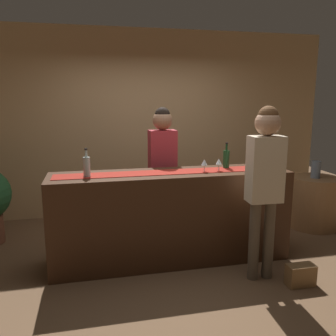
{
  "coord_description": "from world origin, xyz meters",
  "views": [
    {
      "loc": [
        -0.87,
        -3.74,
        1.86
      ],
      "look_at": [
        -0.04,
        0.0,
        1.09
      ],
      "focal_mm": 37.78,
      "sensor_mm": 36.0,
      "label": 1
    }
  ],
  "objects_px": {
    "handbag": "(301,275)",
    "bartender": "(163,160)",
    "customer_sipping": "(265,174)",
    "wine_glass_near_customer": "(204,163)",
    "wine_bottle_clear": "(87,166)",
    "vase_on_side_table": "(316,169)",
    "wine_glass_mid_counter": "(219,162)",
    "wine_bottle_green": "(226,159)",
    "round_side_table": "(314,202)"
  },
  "relations": [
    {
      "from": "handbag",
      "to": "bartender",
      "type": "bearing_deg",
      "value": 127.96
    },
    {
      "from": "wine_bottle_clear",
      "to": "bartender",
      "type": "xyz_separation_m",
      "value": [
        0.93,
        0.62,
        -0.07
      ]
    },
    {
      "from": "vase_on_side_table",
      "to": "handbag",
      "type": "bearing_deg",
      "value": -127.57
    },
    {
      "from": "wine_bottle_green",
      "to": "wine_glass_mid_counter",
      "type": "bearing_deg",
      "value": -134.45
    },
    {
      "from": "vase_on_side_table",
      "to": "wine_bottle_clear",
      "type": "bearing_deg",
      "value": -169.02
    },
    {
      "from": "handbag",
      "to": "wine_bottle_green",
      "type": "bearing_deg",
      "value": 115.65
    },
    {
      "from": "wine_glass_mid_counter",
      "to": "wine_bottle_clear",
      "type": "bearing_deg",
      "value": 179.11
    },
    {
      "from": "wine_bottle_green",
      "to": "vase_on_side_table",
      "type": "bearing_deg",
      "value": 17.31
    },
    {
      "from": "handbag",
      "to": "wine_glass_mid_counter",
      "type": "bearing_deg",
      "value": 127.15
    },
    {
      "from": "wine_bottle_clear",
      "to": "handbag",
      "type": "distance_m",
      "value": 2.44
    },
    {
      "from": "wine_glass_near_customer",
      "to": "customer_sipping",
      "type": "bearing_deg",
      "value": -50.55
    },
    {
      "from": "wine_glass_mid_counter",
      "to": "vase_on_side_table",
      "type": "bearing_deg",
      "value": 20.46
    },
    {
      "from": "wine_glass_near_customer",
      "to": "wine_glass_mid_counter",
      "type": "bearing_deg",
      "value": 3.79
    },
    {
      "from": "round_side_table",
      "to": "vase_on_side_table",
      "type": "height_order",
      "value": "vase_on_side_table"
    },
    {
      "from": "wine_bottle_green",
      "to": "customer_sipping",
      "type": "bearing_deg",
      "value": -79.82
    },
    {
      "from": "bartender",
      "to": "vase_on_side_table",
      "type": "relative_size",
      "value": 7.26
    },
    {
      "from": "customer_sipping",
      "to": "vase_on_side_table",
      "type": "height_order",
      "value": "customer_sipping"
    },
    {
      "from": "wine_glass_near_customer",
      "to": "round_side_table",
      "type": "height_order",
      "value": "wine_glass_near_customer"
    },
    {
      "from": "wine_glass_mid_counter",
      "to": "bartender",
      "type": "relative_size",
      "value": 0.08
    },
    {
      "from": "wine_bottle_green",
      "to": "wine_glass_near_customer",
      "type": "bearing_deg",
      "value": -153.34
    },
    {
      "from": "wine_bottle_clear",
      "to": "vase_on_side_table",
      "type": "bearing_deg",
      "value": 10.98
    },
    {
      "from": "handbag",
      "to": "vase_on_side_table",
      "type": "bearing_deg",
      "value": 52.43
    },
    {
      "from": "wine_glass_mid_counter",
      "to": "round_side_table",
      "type": "bearing_deg",
      "value": 20.83
    },
    {
      "from": "handbag",
      "to": "round_side_table",
      "type": "bearing_deg",
      "value": 52.13
    },
    {
      "from": "wine_glass_near_customer",
      "to": "wine_bottle_clear",
      "type": "bearing_deg",
      "value": 178.47
    },
    {
      "from": "customer_sipping",
      "to": "vase_on_side_table",
      "type": "relative_size",
      "value": 7.43
    },
    {
      "from": "wine_glass_near_customer",
      "to": "customer_sipping",
      "type": "relative_size",
      "value": 0.08
    },
    {
      "from": "wine_bottle_green",
      "to": "wine_glass_mid_counter",
      "type": "distance_m",
      "value": 0.21
    },
    {
      "from": "round_side_table",
      "to": "wine_glass_near_customer",
      "type": "bearing_deg",
      "value": -160.63
    },
    {
      "from": "wine_bottle_clear",
      "to": "customer_sipping",
      "type": "relative_size",
      "value": 0.17
    },
    {
      "from": "round_side_table",
      "to": "wine_bottle_green",
      "type": "bearing_deg",
      "value": -162.22
    },
    {
      "from": "vase_on_side_table",
      "to": "handbag",
      "type": "xyz_separation_m",
      "value": [
        -1.1,
        -1.43,
        -0.75
      ]
    },
    {
      "from": "wine_glass_mid_counter",
      "to": "bartender",
      "type": "xyz_separation_m",
      "value": [
        -0.52,
        0.64,
        -0.06
      ]
    },
    {
      "from": "wine_glass_near_customer",
      "to": "customer_sipping",
      "type": "height_order",
      "value": "customer_sipping"
    },
    {
      "from": "wine_bottle_clear",
      "to": "round_side_table",
      "type": "distance_m",
      "value": 3.33
    },
    {
      "from": "wine_glass_near_customer",
      "to": "wine_glass_mid_counter",
      "type": "relative_size",
      "value": 1.0
    },
    {
      "from": "wine_bottle_clear",
      "to": "wine_glass_mid_counter",
      "type": "relative_size",
      "value": 2.1
    },
    {
      "from": "bartender",
      "to": "customer_sipping",
      "type": "height_order",
      "value": "customer_sipping"
    },
    {
      "from": "customer_sipping",
      "to": "round_side_table",
      "type": "height_order",
      "value": "customer_sipping"
    },
    {
      "from": "bartender",
      "to": "handbag",
      "type": "bearing_deg",
      "value": 124.94
    },
    {
      "from": "wine_bottle_green",
      "to": "wine_glass_mid_counter",
      "type": "relative_size",
      "value": 2.1
    },
    {
      "from": "bartender",
      "to": "wine_glass_mid_counter",
      "type": "bearing_deg",
      "value": 125.93
    },
    {
      "from": "bartender",
      "to": "vase_on_side_table",
      "type": "bearing_deg",
      "value": 176.86
    },
    {
      "from": "vase_on_side_table",
      "to": "handbag",
      "type": "distance_m",
      "value": 1.95
    },
    {
      "from": "wine_bottle_green",
      "to": "customer_sipping",
      "type": "height_order",
      "value": "customer_sipping"
    },
    {
      "from": "customer_sipping",
      "to": "round_side_table",
      "type": "relative_size",
      "value": 2.41
    },
    {
      "from": "wine_bottle_clear",
      "to": "wine_bottle_green",
      "type": "bearing_deg",
      "value": 4.58
    },
    {
      "from": "customer_sipping",
      "to": "vase_on_side_table",
      "type": "distance_m",
      "value": 1.87
    },
    {
      "from": "vase_on_side_table",
      "to": "customer_sipping",
      "type": "bearing_deg",
      "value": -140.04
    },
    {
      "from": "customer_sipping",
      "to": "vase_on_side_table",
      "type": "xyz_separation_m",
      "value": [
        1.42,
        1.19,
        -0.26
      ]
    }
  ]
}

